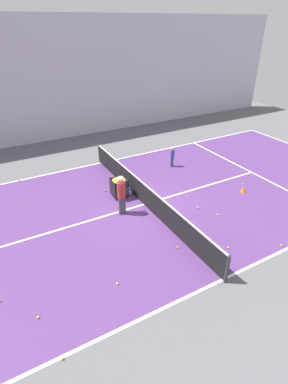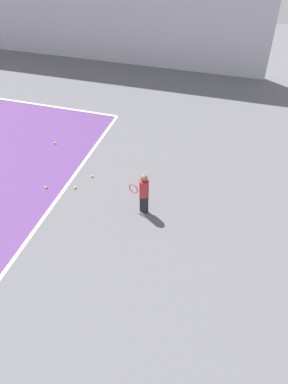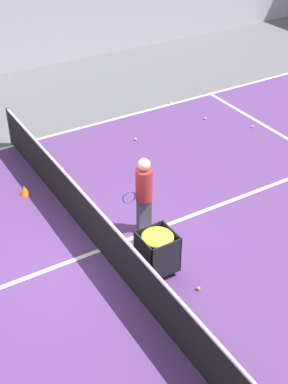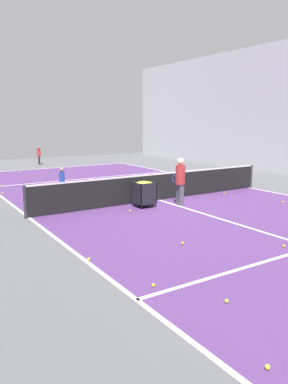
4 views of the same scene
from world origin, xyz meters
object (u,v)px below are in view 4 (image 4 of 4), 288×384
Objects in this scene: tennis_net at (159,186)px; child_midcourt at (62,179)px; training_cone_1 at (202,188)px; ball_cart at (144,189)px; coach_at_net at (180,178)px; player_near_baseline at (39,154)px; training_cone_0 at (129,178)px.

child_midcourt is (2.69, -3.25, 0.09)m from tennis_net.
tennis_net is at bearing 12.18° from training_cone_1.
tennis_net is at bearing -149.61° from ball_cart.
tennis_net is 6.01× the size of coach_at_net.
player_near_baseline is 15.44m from coach_at_net.
child_midcourt is 6.00m from training_cone_1.
tennis_net is 2.76m from training_cone_1.
training_cone_1 is (-5.35, 2.67, -0.51)m from child_midcourt.
ball_cart is at bearing 75.96° from coach_at_net.
training_cone_1 is at bearing -162.00° from ball_cart.
tennis_net is 1.20m from coach_at_net.
coach_at_net reaches higher than player_near_baseline.
tennis_net is 11.21× the size of ball_cart.
tennis_net is 35.18× the size of training_cone_0.
training_cone_0 is at bearing -5.46° from coach_at_net.
player_near_baseline is 1.14× the size of child_midcourt.
coach_at_net is at bearing 97.06° from tennis_net.
coach_at_net is at bearing 78.38° from training_cone_0.
coach_at_net reaches higher than tennis_net.
training_cone_0 is (-2.42, -5.22, -0.51)m from ball_cart.
coach_at_net is at bearing 20.09° from player_near_baseline.
player_near_baseline reaches higher than child_midcourt.
ball_cart is (-1.57, 3.90, 0.03)m from child_midcourt.
ball_cart is 3.14× the size of training_cone_0.
tennis_net reaches higher than training_cone_1.
ball_cart is at bearing 30.39° from tennis_net.
player_near_baseline is 11.34m from child_midcourt.
training_cone_0 is (-1.56, 9.75, -0.57)m from player_near_baseline.
training_cone_1 is at bearing -167.82° from tennis_net.
ball_cart is 4.01m from training_cone_1.
child_midcourt is (2.82, -4.36, -0.35)m from coach_at_net.
ball_cart is 5.78m from training_cone_0.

